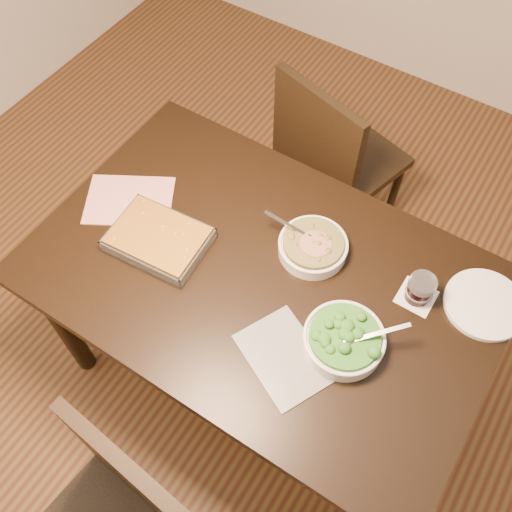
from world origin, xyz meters
TOP-DOWN VIEW (x-y plane):
  - ground at (0.00, 0.00)m, footprint 4.00×4.00m
  - table at (0.00, 0.00)m, footprint 1.40×0.90m
  - magazine_a at (-0.52, 0.00)m, footprint 0.35×0.32m
  - magazine_b at (0.19, -0.19)m, footprint 0.32×0.28m
  - coaster at (0.42, 0.18)m, footprint 0.10×0.10m
  - stew_bowl at (0.08, 0.15)m, footprint 0.24×0.21m
  - broccoli_bowl at (0.31, -0.07)m, footprint 0.23×0.23m
  - baking_dish at (-0.33, -0.08)m, footprint 0.31×0.24m
  - wine_tumbler at (0.42, 0.18)m, footprint 0.08×0.08m
  - dinner_plate at (0.60, 0.26)m, footprint 0.24×0.24m
  - chair_far at (-0.14, 0.74)m, footprint 0.52×0.52m

SIDE VIEW (x-z plane):
  - ground at x=0.00m, z-range 0.00..0.00m
  - chair_far at x=-0.14m, z-range 0.05..0.95m
  - table at x=0.00m, z-range 0.28..1.03m
  - coaster at x=0.42m, z-range 0.75..0.75m
  - magazine_b at x=0.19m, z-range 0.75..0.75m
  - magazine_a at x=-0.52m, z-range 0.75..0.76m
  - dinner_plate at x=0.60m, z-range 0.75..0.77m
  - baking_dish at x=-0.33m, z-range 0.75..0.80m
  - stew_bowl at x=0.08m, z-range 0.74..0.82m
  - broccoli_bowl at x=0.31m, z-range 0.74..0.83m
  - wine_tumbler at x=0.42m, z-range 0.75..0.84m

